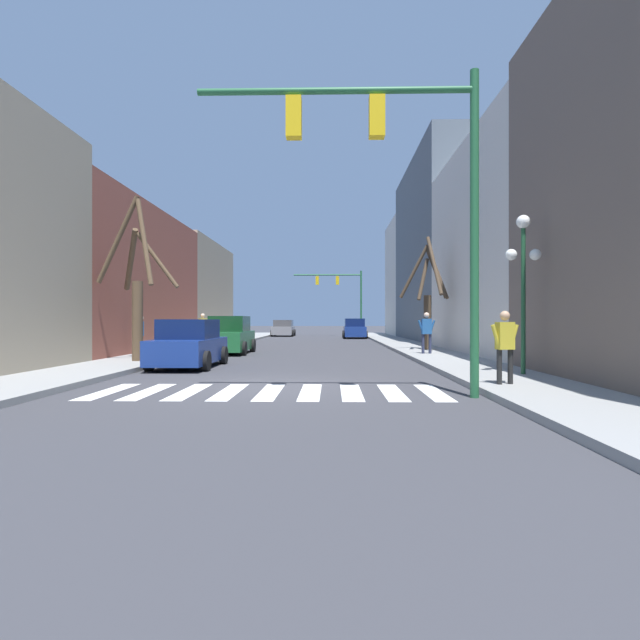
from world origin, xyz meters
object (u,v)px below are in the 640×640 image
(street_lamp_right_corner, at_px, (523,261))
(street_tree_right_near, at_px, (136,287))
(car_parked_right_mid, at_px, (189,345))
(pedestrian_on_left_sidewalk, at_px, (141,331))
(car_parked_left_far, at_px, (283,329))
(car_parked_right_near, at_px, (355,329))
(street_tree_left_near, at_px, (428,297))
(pedestrian_waiting_at_curb, at_px, (203,327))
(pedestrian_on_right_sidewalk, at_px, (505,341))
(pedestrian_crossing_street, at_px, (427,329))
(car_parked_left_near, at_px, (230,336))
(traffic_signal_near, at_px, (398,164))
(traffic_signal_far, at_px, (342,289))

(street_lamp_right_corner, height_order, street_tree_right_near, street_tree_right_near)
(car_parked_right_mid, height_order, pedestrian_on_left_sidewalk, pedestrian_on_left_sidewalk)
(street_lamp_right_corner, height_order, car_parked_left_far, street_lamp_right_corner)
(car_parked_right_near, distance_m, street_tree_left_near, 19.49)
(car_parked_right_near, height_order, car_parked_left_far, car_parked_right_near)
(pedestrian_waiting_at_curb, bearing_deg, car_parked_right_mid, 64.83)
(car_parked_right_mid, bearing_deg, pedestrian_on_right_sidewalk, -121.59)
(pedestrian_crossing_street, relative_size, street_tree_left_near, 0.32)
(car_parked_right_near, xyz_separation_m, pedestrian_crossing_street, (2.07, -22.00, 0.40))
(street_lamp_right_corner, relative_size, car_parked_left_near, 1.02)
(street_tree_left_near, bearing_deg, traffic_signal_near, -103.41)
(pedestrian_waiting_at_curb, bearing_deg, street_tree_left_near, 126.11)
(car_parked_left_far, height_order, pedestrian_on_left_sidewalk, pedestrian_on_left_sidewalk)
(street_lamp_right_corner, distance_m, street_tree_right_near, 12.77)
(traffic_signal_near, bearing_deg, street_lamp_right_corner, 39.98)
(car_parked_left_near, relative_size, street_tree_left_near, 0.75)
(traffic_signal_far, bearing_deg, car_parked_left_far, -177.22)
(car_parked_left_near, relative_size, pedestrian_on_left_sidewalk, 2.53)
(pedestrian_crossing_street, height_order, street_tree_right_near, street_tree_right_near)
(car_parked_left_far, relative_size, street_tree_right_near, 0.72)
(traffic_signal_near, bearing_deg, car_parked_left_far, 98.96)
(traffic_signal_far, distance_m, street_lamp_right_corner, 35.87)
(pedestrian_on_left_sidewalk, bearing_deg, pedestrian_crossing_street, -101.76)
(car_parked_left_near, relative_size, street_tree_right_near, 0.71)
(car_parked_left_far, xyz_separation_m, street_tree_left_near, (9.41, -24.45, 1.98))
(traffic_signal_far, bearing_deg, street_lamp_right_corner, -83.43)
(car_parked_left_near, xyz_separation_m, car_parked_right_near, (6.82, 20.08, -0.02))
(car_parked_left_far, bearing_deg, pedestrian_waiting_at_curb, 173.11)
(traffic_signal_near, xyz_separation_m, car_parked_right_mid, (-6.16, 6.37, -4.05))
(street_tree_right_near, bearing_deg, pedestrian_waiting_at_curb, 91.55)
(pedestrian_on_right_sidewalk, bearing_deg, traffic_signal_far, -101.25)
(street_lamp_right_corner, bearing_deg, car_parked_right_mid, 161.99)
(pedestrian_crossing_street, relative_size, street_tree_right_near, 0.30)
(car_parked_right_near, xyz_separation_m, pedestrian_on_right_sidewalk, (1.88, -32.22, 0.33))
(traffic_signal_far, relative_size, street_tree_left_near, 1.22)
(pedestrian_on_right_sidewalk, bearing_deg, car_parked_right_mid, -47.20)
(car_parked_right_mid, distance_m, car_parked_left_near, 6.79)
(car_parked_right_near, relative_size, car_parked_left_far, 1.06)
(pedestrian_waiting_at_curb, distance_m, street_tree_right_near, 10.39)
(car_parked_right_near, xyz_separation_m, pedestrian_waiting_at_curb, (-9.25, -15.69, 0.42))
(car_parked_left_far, height_order, pedestrian_on_right_sidewalk, pedestrian_on_right_sidewalk)
(car_parked_right_mid, bearing_deg, car_parked_left_far, -0.17)
(traffic_signal_near, relative_size, street_lamp_right_corner, 1.58)
(traffic_signal_near, distance_m, car_parked_right_near, 33.49)
(pedestrian_crossing_street, height_order, pedestrian_on_right_sidewalk, pedestrian_crossing_street)
(car_parked_left_near, xyz_separation_m, street_tree_left_near, (9.51, 0.87, 1.91))
(car_parked_left_near, height_order, street_tree_right_near, street_tree_right_near)
(car_parked_left_far, xyz_separation_m, street_tree_right_near, (-2.25, -31.20, 2.02))
(car_parked_left_far, bearing_deg, pedestrian_crossing_street, -162.11)
(car_parked_right_mid, distance_m, car_parked_left_far, 32.10)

